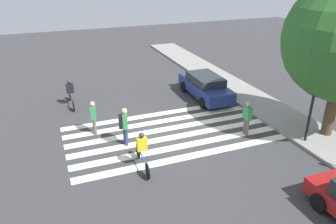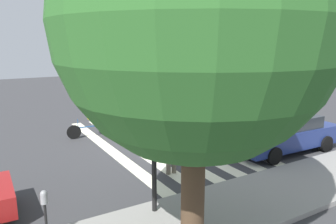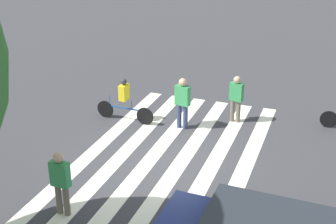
{
  "view_description": "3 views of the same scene",
  "coord_description": "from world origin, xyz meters",
  "views": [
    {
      "loc": [
        13.23,
        -5.27,
        7.58
      ],
      "look_at": [
        -0.37,
        0.04,
        0.97
      ],
      "focal_mm": 35.0,
      "sensor_mm": 36.0,
      "label": 1
    },
    {
      "loc": [
        6.71,
        12.1,
        4.29
      ],
      "look_at": [
        -0.23,
        0.38,
        1.34
      ],
      "focal_mm": 35.0,
      "sensor_mm": 36.0,
      "label": 2
    },
    {
      "loc": [
        -4.32,
        11.49,
        6.96
      ],
      "look_at": [
        0.23,
        -0.78,
        1.22
      ],
      "focal_mm": 50.0,
      "sensor_mm": 36.0,
      "label": 3
    }
  ],
  "objects": [
    {
      "name": "ground_plane",
      "position": [
        0.0,
        0.0,
        0.0
      ],
      "size": [
        60.0,
        60.0,
        0.0
      ],
      "primitive_type": "plane",
      "color": "#38383A"
    },
    {
      "name": "sidewalk_curb",
      "position": [
        0.0,
        6.25,
        0.07
      ],
      "size": [
        36.0,
        2.5,
        0.14
      ],
      "color": "gray",
      "rests_on": "ground_plane"
    },
    {
      "name": "crosswalk_stripes",
      "position": [
        -0.0,
        0.0,
        0.0
      ],
      "size": [
        5.08,
        10.0,
        0.01
      ],
      "color": "#F2EDCC",
      "rests_on": "ground_plane"
    },
    {
      "name": "traffic_light",
      "position": [
        3.18,
        5.34,
        2.72
      ],
      "size": [
        0.6,
        0.5,
        3.88
      ],
      "color": "black",
      "rests_on": "ground_plane"
    },
    {
      "name": "pedestrian_child_with_backpack",
      "position": [
        0.28,
        -2.33,
        1.06
      ],
      "size": [
        0.53,
        0.48,
        1.8
      ],
      "rotation": [
        0.0,
        0.0,
        -0.2
      ],
      "color": "navy",
      "rests_on": "ground_plane"
    },
    {
      "name": "pedestrian_adult_yellow_jacket",
      "position": [
        1.43,
        3.39,
        0.97
      ],
      "size": [
        0.48,
        0.26,
        1.72
      ],
      "rotation": [
        0.0,
        0.0,
        -0.04
      ],
      "color": "#6B6051",
      "rests_on": "ground_plane"
    },
    {
      "name": "pedestrian_adult_blue_shirt",
      "position": [
        -1.31,
        -3.44,
        0.96
      ],
      "size": [
        0.51,
        0.32,
        1.69
      ],
      "rotation": [
        0.0,
        0.0,
        2.9
      ],
      "color": "#6B6051",
      "rests_on": "ground_plane"
    },
    {
      "name": "cyclist_mid_street",
      "position": [
        -5.31,
        -4.09,
        0.86
      ],
      "size": [
        2.35,
        0.4,
        1.57
      ],
      "rotation": [
        0.0,
        0.0,
        0.02
      ],
      "color": "black",
      "rests_on": "ground_plane"
    },
    {
      "name": "cyclist_far_lane",
      "position": [
        2.36,
        -2.13,
        0.86
      ],
      "size": [
        2.21,
        0.41,
        1.59
      ],
      "rotation": [
        0.0,
        0.0,
        -0.05
      ],
      "color": "black",
      "rests_on": "ground_plane"
    },
    {
      "name": "car_parked_dark_suv",
      "position": [
        -3.59,
        3.75,
        0.75
      ],
      "size": [
        4.64,
        1.96,
        1.44
      ],
      "rotation": [
        0.0,
        0.0,
        -0.03
      ],
      "color": "navy",
      "rests_on": "ground_plane"
    }
  ]
}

